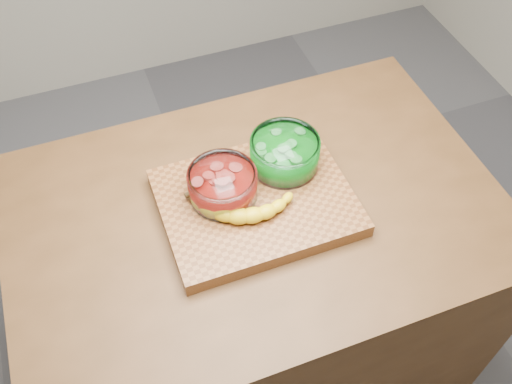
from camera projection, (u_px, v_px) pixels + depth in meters
name	position (u px, v px, depth m)	size (l,w,h in m)	color
ground	(256.00, 356.00, 2.08)	(3.50, 3.50, 0.00)	#505054
counter	(256.00, 297.00, 1.73)	(1.20, 0.80, 0.90)	#4B2E16
cutting_board	(256.00, 202.00, 1.37)	(0.45, 0.35, 0.04)	brown
bowl_red	(223.00, 185.00, 1.33)	(0.16, 0.16, 0.08)	white
bowl_green	(285.00, 153.00, 1.39)	(0.17, 0.17, 0.08)	white
banana	(242.00, 198.00, 1.33)	(0.26, 0.18, 0.04)	gold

